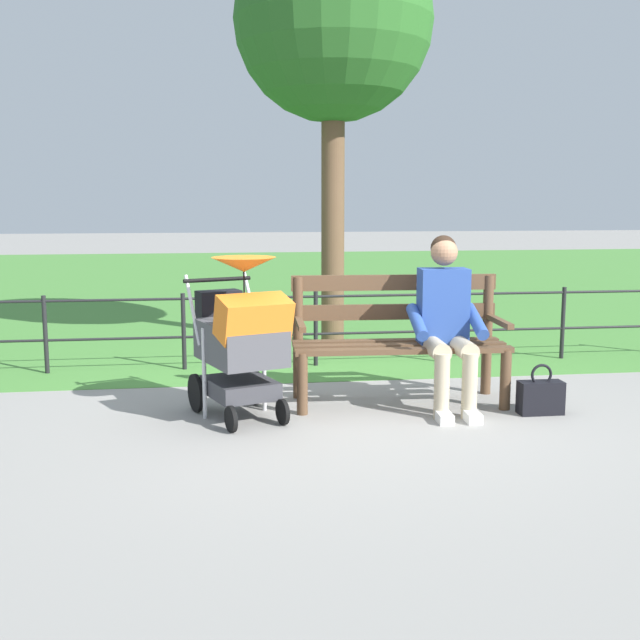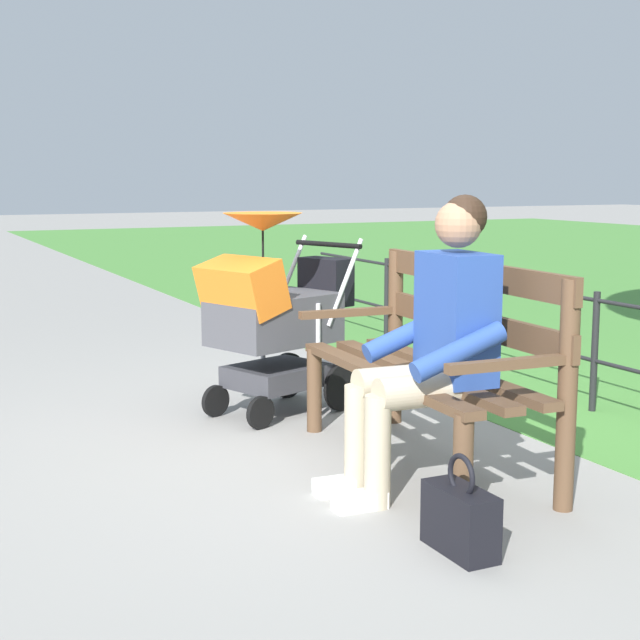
{
  "view_description": "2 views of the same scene",
  "coord_description": "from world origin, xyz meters",
  "px_view_note": "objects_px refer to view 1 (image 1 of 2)",
  "views": [
    {
      "loc": [
        0.94,
        5.64,
        1.55
      ],
      "look_at": [
        0.16,
        -0.04,
        0.66
      ],
      "focal_mm": 44.17,
      "sensor_mm": 36.0,
      "label": 1
    },
    {
      "loc": [
        -4.1,
        2.25,
        1.35
      ],
      "look_at": [
        0.29,
        0.14,
        0.6
      ],
      "focal_mm": 52.8,
      "sensor_mm": 36.0,
      "label": 2
    }
  ],
  "objects_px": {
    "stroller": "(241,336)",
    "handbag": "(541,397)",
    "park_bench": "(398,334)",
    "tree_near_bench": "(333,24)",
    "person_on_bench": "(446,318)"
  },
  "relations": [
    {
      "from": "stroller",
      "to": "handbag",
      "type": "bearing_deg",
      "value": 175.39
    },
    {
      "from": "park_bench",
      "to": "tree_near_bench",
      "type": "bearing_deg",
      "value": -86.81
    },
    {
      "from": "person_on_bench",
      "to": "tree_near_bench",
      "type": "height_order",
      "value": "tree_near_bench"
    },
    {
      "from": "tree_near_bench",
      "to": "handbag",
      "type": "bearing_deg",
      "value": 110.47
    },
    {
      "from": "park_bench",
      "to": "stroller",
      "type": "xyz_separation_m",
      "value": [
        1.2,
        0.33,
        0.07
      ]
    },
    {
      "from": "person_on_bench",
      "to": "stroller",
      "type": "relative_size",
      "value": 1.11
    },
    {
      "from": "handbag",
      "to": "tree_near_bench",
      "type": "height_order",
      "value": "tree_near_bench"
    },
    {
      "from": "park_bench",
      "to": "handbag",
      "type": "distance_m",
      "value": 1.14
    },
    {
      "from": "tree_near_bench",
      "to": "park_bench",
      "type": "bearing_deg",
      "value": 93.19
    },
    {
      "from": "person_on_bench",
      "to": "tree_near_bench",
      "type": "relative_size",
      "value": 0.3
    },
    {
      "from": "stroller",
      "to": "handbag",
      "type": "height_order",
      "value": "stroller"
    },
    {
      "from": "park_bench",
      "to": "tree_near_bench",
      "type": "relative_size",
      "value": 0.38
    },
    {
      "from": "person_on_bench",
      "to": "handbag",
      "type": "bearing_deg",
      "value": 156.19
    },
    {
      "from": "park_bench",
      "to": "handbag",
      "type": "xyz_separation_m",
      "value": [
        -0.94,
        0.5,
        -0.4
      ]
    },
    {
      "from": "park_bench",
      "to": "person_on_bench",
      "type": "bearing_deg",
      "value": 144.4
    }
  ]
}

